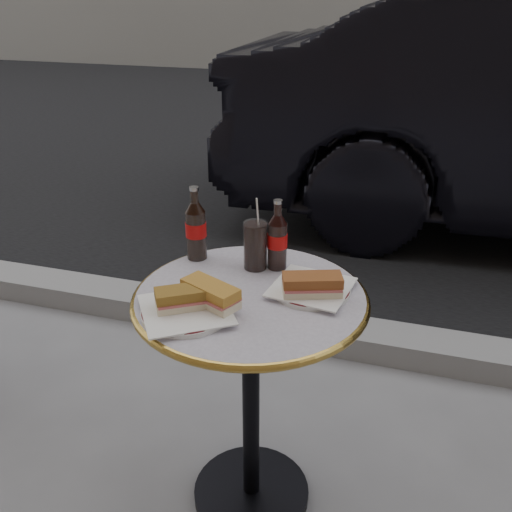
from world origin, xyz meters
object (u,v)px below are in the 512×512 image
(plate_left, at_px, (186,312))
(cola_glass, at_px, (255,245))
(cola_bottle_left, at_px, (196,223))
(cola_bottle_right, at_px, (277,234))
(bistro_table, at_px, (251,404))
(plate_right, at_px, (311,290))

(plate_left, distance_m, cola_glass, 0.31)
(cola_bottle_left, bearing_deg, cola_bottle_right, 1.65)
(bistro_table, relative_size, cola_glass, 5.26)
(cola_glass, bearing_deg, cola_bottle_left, 176.27)
(plate_right, height_order, cola_bottle_right, cola_bottle_right)
(plate_right, distance_m, cola_bottle_right, 0.19)
(plate_left, bearing_deg, cola_glass, 73.13)
(bistro_table, relative_size, plate_left, 3.32)
(bistro_table, distance_m, plate_left, 0.42)
(bistro_table, height_order, cola_bottle_right, cola_bottle_right)
(cola_glass, bearing_deg, cola_bottle_right, 17.97)
(cola_bottle_right, xyz_separation_m, cola_glass, (-0.06, -0.02, -0.03))
(plate_left, bearing_deg, bistro_table, 49.58)
(cola_bottle_right, bearing_deg, cola_glass, -162.03)
(plate_right, xyz_separation_m, cola_glass, (-0.18, 0.09, 0.06))
(cola_bottle_right, bearing_deg, plate_right, -41.53)
(cola_bottle_left, height_order, cola_bottle_right, cola_bottle_left)
(bistro_table, bearing_deg, plate_right, 21.98)
(bistro_table, relative_size, plate_right, 3.55)
(bistro_table, xyz_separation_m, cola_bottle_left, (-0.22, 0.16, 0.48))
(cola_bottle_left, bearing_deg, plate_right, -15.62)
(plate_right, bearing_deg, bistro_table, -158.02)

